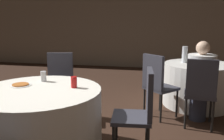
{
  "coord_description": "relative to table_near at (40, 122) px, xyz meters",
  "views": [
    {
      "loc": [
        1.15,
        -2.43,
        1.45
      ],
      "look_at": [
        0.53,
        0.59,
        0.82
      ],
      "focal_mm": 40.0,
      "sensor_mm": 36.0,
      "label": 1
    }
  ],
  "objects": [
    {
      "name": "table_far",
      "position": [
        1.87,
        1.98,
        0.0
      ],
      "size": [
        1.13,
        1.13,
        0.72
      ],
      "color": "white",
      "rests_on": "ground_plane"
    },
    {
      "name": "cup_far",
      "position": [
        1.9,
        2.1,
        0.4
      ],
      "size": [
        0.08,
        0.08,
        0.09
      ],
      "color": "white",
      "rests_on": "table_far"
    },
    {
      "name": "bottle_far",
      "position": [
        1.64,
        2.05,
        0.5
      ],
      "size": [
        0.09,
        0.09,
        0.28
      ],
      "color": "silver",
      "rests_on": "table_far"
    },
    {
      "name": "soda_can_red",
      "position": [
        0.34,
        0.15,
        0.42
      ],
      "size": [
        0.07,
        0.07,
        0.12
      ],
      "color": "red",
      "rests_on": "table_near"
    },
    {
      "name": "table_near",
      "position": [
        0.0,
        0.0,
        0.0
      ],
      "size": [
        1.33,
        1.33,
        0.72
      ],
      "color": "white",
      "rests_on": "ground_plane"
    },
    {
      "name": "chair_far_southwest",
      "position": [
        1.2,
        1.25,
        0.21
      ],
      "size": [
        0.57,
        0.57,
        0.96
      ],
      "rotation": [
        0.0,
        0.0,
        -0.74
      ],
      "color": "#383842",
      "rests_on": "ground_plane"
    },
    {
      "name": "chair_near_east",
      "position": [
        1.08,
        0.11,
        0.21
      ],
      "size": [
        0.44,
        0.44,
        0.96
      ],
      "rotation": [
        0.0,
        0.0,
        -4.61
      ],
      "color": "#383842",
      "rests_on": "ground_plane"
    },
    {
      "name": "wall_back",
      "position": [
        0.13,
        5.21,
        1.04
      ],
      "size": [
        16.0,
        0.06,
        2.8
      ],
      "color": "#7A6B5B",
      "rests_on": "ground_plane"
    },
    {
      "name": "chair_far_south",
      "position": [
        1.78,
        1.0,
        0.21
      ],
      "size": [
        0.43,
        0.44,
        0.96
      ],
      "rotation": [
        0.0,
        0.0,
        -0.09
      ],
      "color": "#383842",
      "rests_on": "ground_plane"
    },
    {
      "name": "person_white_shirt",
      "position": [
        1.79,
        1.16,
        0.25
      ],
      "size": [
        0.39,
        0.52,
        1.17
      ],
      "rotation": [
        0.0,
        0.0,
        -0.09
      ],
      "color": "#33384C",
      "rests_on": "ground_plane"
    },
    {
      "name": "pizza_plate_near",
      "position": [
        -0.28,
        0.12,
        0.37
      ],
      "size": [
        0.24,
        0.24,
        0.02
      ],
      "color": "white",
      "rests_on": "table_near"
    },
    {
      "name": "chair_near_north",
      "position": [
        -0.22,
        1.06,
        0.21
      ],
      "size": [
        0.47,
        0.48,
        0.96
      ],
      "rotation": [
        0.0,
        0.0,
        -2.94
      ],
      "color": "#383842",
      "rests_on": "ground_plane"
    },
    {
      "name": "soda_can_silver",
      "position": [
        -0.11,
        0.35,
        0.42
      ],
      "size": [
        0.07,
        0.07,
        0.12
      ],
      "color": "silver",
      "rests_on": "table_near"
    }
  ]
}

